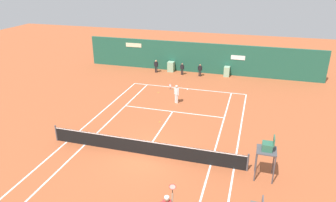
{
  "coord_description": "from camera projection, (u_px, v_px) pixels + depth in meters",
  "views": [
    {
      "loc": [
        5.87,
        -15.09,
        10.22
      ],
      "look_at": [
        -0.41,
        6.51,
        0.8
      ],
      "focal_mm": 33.61,
      "sensor_mm": 36.0,
      "label": 1
    }
  ],
  "objects": [
    {
      "name": "ground_plane",
      "position": [
        148.0,
        149.0,
        19.33
      ],
      "size": [
        80.0,
        80.0,
        0.01
      ],
      "color": "#A8512D"
    },
    {
      "name": "ball_kid_centre_post",
      "position": [
        156.0,
        65.0,
        33.5
      ],
      "size": [
        0.46,
        0.19,
        1.37
      ],
      "rotation": [
        0.0,
        0.0,
        3.1
      ],
      "color": "black",
      "rests_on": "ground_plane"
    },
    {
      "name": "player_on_baseline",
      "position": [
        176.0,
        93.0,
        25.7
      ],
      "size": [
        0.8,
        0.6,
        1.77
      ],
      "rotation": [
        0.0,
        0.0,
        2.65
      ],
      "color": "white",
      "rests_on": "ground_plane"
    },
    {
      "name": "umpire_chair",
      "position": [
        267.0,
        150.0,
        16.1
      ],
      "size": [
        1.0,
        1.0,
        2.49
      ],
      "rotation": [
        0.0,
        0.0,
        1.57
      ],
      "color": "#47474C",
      "rests_on": "ground_plane"
    },
    {
      "name": "sponsor_back_wall",
      "position": [
        199.0,
        58.0,
        33.26
      ],
      "size": [
        25.0,
        1.02,
        3.19
      ],
      "color": "#1E5642",
      "rests_on": "ground_plane"
    },
    {
      "name": "tennis_net",
      "position": [
        144.0,
        147.0,
        18.63
      ],
      "size": [
        12.1,
        0.1,
        1.07
      ],
      "color": "#4C4C51",
      "rests_on": "ground_plane"
    },
    {
      "name": "ball_kid_left_post",
      "position": [
        200.0,
        69.0,
        32.29
      ],
      "size": [
        0.43,
        0.21,
        1.3
      ],
      "rotation": [
        0.0,
        0.0,
        3.29
      ],
      "color": "black",
      "rests_on": "ground_plane"
    },
    {
      "name": "tennis_ball_by_sideline",
      "position": [
        160.0,
        122.0,
        22.75
      ],
      "size": [
        0.07,
        0.07,
        0.07
      ],
      "primitive_type": "sphere",
      "color": "#CCE033",
      "rests_on": "ground_plane"
    },
    {
      "name": "ball_kid_right_post",
      "position": [
        182.0,
        68.0,
        32.79
      ],
      "size": [
        0.42,
        0.18,
        1.25
      ],
      "rotation": [
        0.0,
        0.0,
        3.05
      ],
      "color": "black",
      "rests_on": "ground_plane"
    },
    {
      "name": "tennis_ball_mid_court",
      "position": [
        158.0,
        93.0,
        28.17
      ],
      "size": [
        0.07,
        0.07,
        0.07
      ],
      "primitive_type": "sphere",
      "color": "#CCE033",
      "rests_on": "ground_plane"
    }
  ]
}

